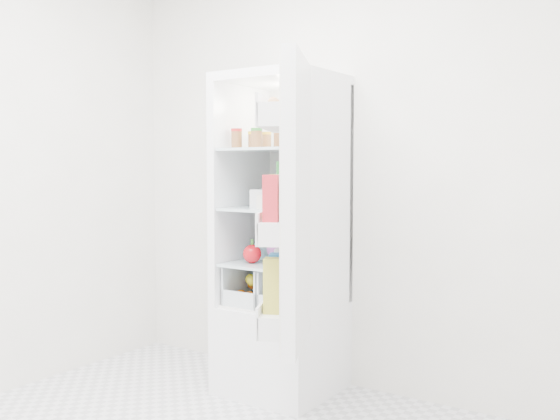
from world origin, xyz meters
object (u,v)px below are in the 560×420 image
Objects in this scene: red_cabbage at (283,248)px; mushroom_bowl at (265,251)px; fridge_door at (291,209)px; refrigerator at (286,275)px.

red_cabbage is 0.28m from mushroom_bowl.
fridge_door reaches higher than mushroom_bowl.
mushroom_bowl is (-0.17, 0.02, 0.12)m from refrigerator.
mushroom_bowl is 0.13× the size of fridge_door.
refrigerator reaches higher than mushroom_bowl.
mushroom_bowl is (-0.23, 0.15, -0.05)m from red_cabbage.
red_cabbage is at bearing -62.59° from refrigerator.
fridge_door is (0.36, -0.48, 0.25)m from red_cabbage.
refrigerator is 9.88× the size of red_cabbage.
red_cabbage is at bearing -33.50° from mushroom_bowl.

